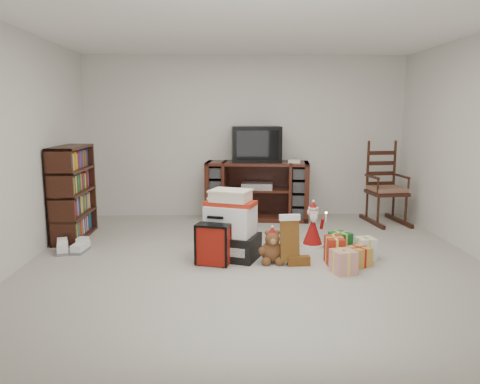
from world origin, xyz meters
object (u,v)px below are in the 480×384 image
at_px(gift_pile, 231,229).
at_px(mrs_claus_figurine, 212,221).
at_px(sneaker_pair, 72,248).
at_px(crt_television, 256,144).
at_px(red_suitcase, 213,244).
at_px(teddy_bear, 272,249).
at_px(gift_cluster, 347,253).
at_px(rocking_chair, 385,194).
at_px(tv_stand, 257,190).
at_px(bookshelf, 73,194).
at_px(santa_figurine, 313,229).

xyz_separation_m(gift_pile, mrs_claus_figurine, (-0.23, 0.79, -0.09)).
relative_size(sneaker_pair, crt_television, 0.54).
distance_m(mrs_claus_figurine, sneaker_pair, 1.73).
height_order(red_suitcase, crt_television, crt_television).
relative_size(teddy_bear, gift_cluster, 0.47).
height_order(rocking_chair, gift_pile, rocking_chair).
height_order(tv_stand, mrs_claus_figurine, tv_stand).
relative_size(rocking_chair, sneaker_pair, 3.18).
bearing_deg(gift_cluster, mrs_claus_figurine, 145.34).
relative_size(bookshelf, red_suitcase, 2.30).
height_order(tv_stand, gift_pile, tv_stand).
distance_m(gift_pile, sneaker_pair, 1.91).
height_order(bookshelf, santa_figurine, bookshelf).
bearing_deg(bookshelf, red_suitcase, -33.07).
distance_m(tv_stand, santa_figurine, 1.67).
xyz_separation_m(tv_stand, mrs_claus_figurine, (-0.67, -1.19, -0.20)).
bearing_deg(sneaker_pair, bookshelf, 95.54).
bearing_deg(mrs_claus_figurine, crt_television, 61.79).
distance_m(rocking_chair, gift_pile, 2.89).
distance_m(santa_figurine, mrs_claus_figurine, 1.29).
height_order(rocking_chair, mrs_claus_figurine, rocking_chair).
distance_m(tv_stand, rocking_chair, 1.91).
xyz_separation_m(gift_pile, gift_cluster, (1.26, -0.24, -0.22)).
xyz_separation_m(mrs_claus_figurine, sneaker_pair, (-1.64, -0.51, -0.19)).
distance_m(teddy_bear, crt_television, 2.41).
relative_size(bookshelf, gift_pile, 1.58).
height_order(mrs_claus_figurine, gift_cluster, mrs_claus_figurine).
xyz_separation_m(gift_pile, crt_television, (0.42, 2.00, 0.82)).
bearing_deg(sneaker_pair, crt_television, 28.72).
bearing_deg(crt_television, teddy_bear, -89.85).
relative_size(gift_pile, crt_television, 1.04).
height_order(gift_pile, santa_figurine, gift_pile).
relative_size(tv_stand, gift_cluster, 2.12).
bearing_deg(tv_stand, bookshelf, -150.72).
bearing_deg(sneaker_pair, gift_pile, -16.73).
bearing_deg(santa_figurine, crt_television, 110.27).
height_order(rocking_chair, sneaker_pair, rocking_chair).
xyz_separation_m(gift_pile, teddy_bear, (0.45, -0.19, -0.18)).
xyz_separation_m(tv_stand, red_suitcase, (-0.63, -2.21, -0.22)).
distance_m(gift_pile, santa_figurine, 1.10).
bearing_deg(gift_pile, rocking_chair, 57.68).
bearing_deg(red_suitcase, mrs_claus_figurine, 108.91).
distance_m(mrs_claus_figurine, crt_television, 1.65).
bearing_deg(mrs_claus_figurine, rocking_chair, 19.47).
bearing_deg(teddy_bear, gift_cluster, -3.53).
distance_m(rocking_chair, crt_television, 2.07).
height_order(gift_pile, teddy_bear, gift_pile).
relative_size(rocking_chair, gift_cluster, 1.66).
height_order(teddy_bear, mrs_claus_figurine, mrs_claus_figurine).
relative_size(mrs_claus_figurine, sneaker_pair, 1.59).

